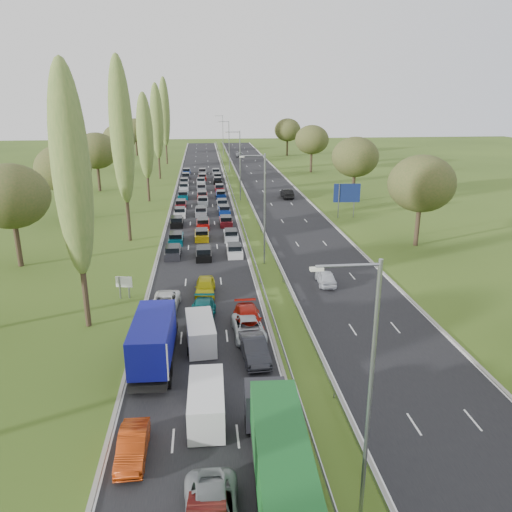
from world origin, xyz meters
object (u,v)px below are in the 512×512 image
near_car_2 (165,303)px  direction_sign (347,195)px  green_lorry (280,466)px  blue_lorry (155,338)px  info_sign (124,284)px  near_car_1 (133,446)px  white_van_front (206,400)px  white_van_rear (201,331)px

near_car_2 → direction_sign: size_ratio=0.95×
green_lorry → direction_sign: 57.00m
blue_lorry → info_sign: size_ratio=4.23×
near_car_1 → near_car_2: (0.39, 18.46, 0.01)m
white_van_front → info_sign: size_ratio=2.44×
near_car_1 → info_sign: info_sign is taller
near_car_1 → near_car_2: size_ratio=0.83×
blue_lorry → info_sign: (-3.82, 12.18, -0.58)m
green_lorry → info_sign: bearing=114.9°
near_car_2 → white_van_front: (3.40, -15.38, 0.35)m
blue_lorry → green_lorry: (6.67, -13.11, 0.04)m
near_car_1 → blue_lorry: bearing=87.8°
near_car_2 → blue_lorry: (-0.02, -9.06, 1.25)m
near_car_2 → direction_sign: direction_sign is taller
blue_lorry → info_sign: bearing=109.4°
near_car_1 → green_lorry: (7.04, -3.71, 1.31)m
near_car_1 → green_lorry: green_lorry is taller
near_car_2 → info_sign: bearing=145.8°
direction_sign → info_sign: bearing=-135.1°
blue_lorry → white_van_rear: size_ratio=1.77×
near_car_1 → info_sign: bearing=99.1°
near_car_2 → green_lorry: bearing=-68.4°
info_sign → blue_lorry: bearing=-72.6°
white_van_front → info_sign: bearing=112.4°
near_car_1 → blue_lorry: size_ratio=0.46×
blue_lorry → white_van_rear: blue_lorry is taller
info_sign → near_car_2: bearing=-39.1°
near_car_1 → info_sign: size_ratio=1.94×
near_car_1 → direction_sign: (25.35, 50.24, 2.88)m
near_car_2 → info_sign: size_ratio=2.34×
near_car_1 → blue_lorry: blue_lorry is taller
near_car_1 → info_sign: 21.87m
direction_sign → near_car_1: bearing=-116.8°
direction_sign → green_lorry: bearing=-108.7°
near_car_2 → direction_sign: (24.96, 31.78, 2.87)m
near_car_1 → white_van_rear: white_van_rear is taller
white_van_front → info_sign: info_sign is taller
near_car_2 → blue_lorry: bearing=-85.3°
info_sign → green_lorry: bearing=-67.5°
blue_lorry → direction_sign: direction_sign is taller
near_car_2 → green_lorry: green_lorry is taller
green_lorry → near_car_2: bearing=109.1°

